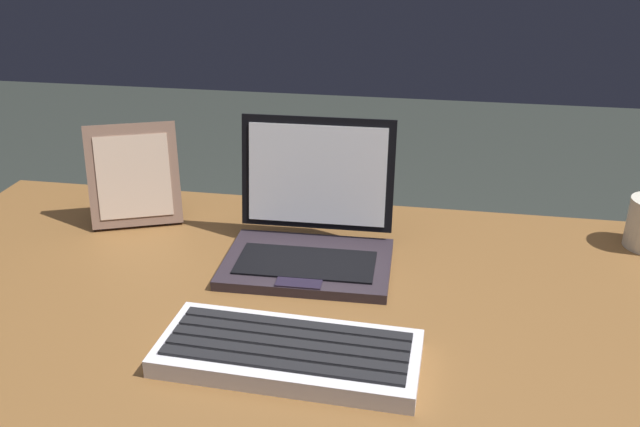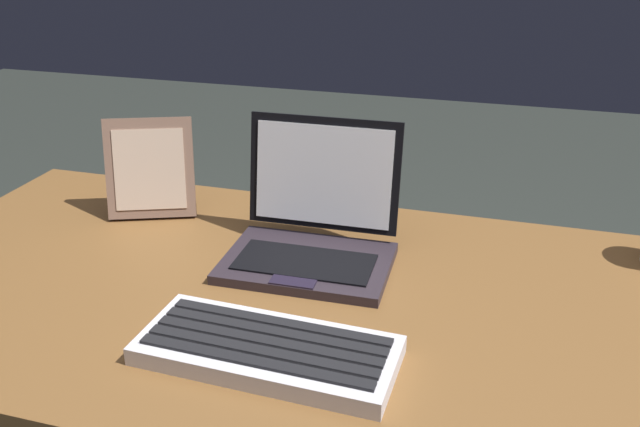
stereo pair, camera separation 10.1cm
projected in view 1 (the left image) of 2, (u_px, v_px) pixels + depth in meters
desk at (336, 350)px, 1.01m from camera, size 1.41×0.67×0.75m
laptop_front at (311, 234)px, 1.05m from camera, size 0.26×0.21×0.21m
external_keyboard at (288, 352)px, 0.82m from camera, size 0.32×0.15×0.03m
photo_frame at (134, 176)px, 1.16m from camera, size 0.16×0.11×0.18m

